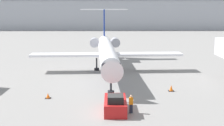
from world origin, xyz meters
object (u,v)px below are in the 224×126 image
(airplane_main, at_px, (107,51))
(worker_near_tug, at_px, (131,103))
(traffic_cone_right, at_px, (171,88))
(pushback_tug, at_px, (115,104))
(traffic_cone_left, at_px, (48,96))

(airplane_main, bearing_deg, worker_near_tug, -82.70)
(worker_near_tug, xyz_separation_m, traffic_cone_right, (5.56, 8.14, -0.61))
(pushback_tug, height_order, worker_near_tug, pushback_tug)
(airplane_main, xyz_separation_m, pushback_tug, (1.09, -20.11, -2.64))
(worker_near_tug, height_order, traffic_cone_right, worker_near_tug)
(traffic_cone_right, bearing_deg, pushback_tug, -132.69)
(airplane_main, relative_size, traffic_cone_left, 50.84)
(worker_near_tug, relative_size, traffic_cone_left, 2.93)
(traffic_cone_right, bearing_deg, traffic_cone_left, -168.31)
(airplane_main, height_order, traffic_cone_right, airplane_main)
(airplane_main, height_order, pushback_tug, airplane_main)
(pushback_tug, bearing_deg, airplane_main, 93.09)
(airplane_main, relative_size, traffic_cone_right, 42.06)
(traffic_cone_left, bearing_deg, airplane_main, 66.94)
(worker_near_tug, xyz_separation_m, traffic_cone_left, (-9.21, 5.08, -0.68))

